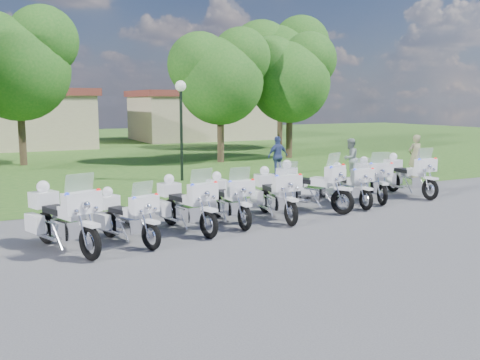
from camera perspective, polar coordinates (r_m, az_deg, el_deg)
name	(u,v)px	position (r m, az deg, el deg)	size (l,w,h in m)	color
ground	(252,221)	(14.64, 1.25, -4.36)	(100.00, 100.00, 0.00)	#4C4C51
grass_lawn	(77,147)	(40.31, -17.04, 3.44)	(100.00, 48.00, 0.01)	#26571B
motorcycle_0	(62,217)	(12.26, -18.42, -3.75)	(1.43, 2.54, 1.78)	black
motorcycle_1	(126,216)	(12.56, -12.11, -3.76)	(1.23, 2.13, 1.50)	black
motorcycle_2	(185,203)	(13.49, -5.86, -2.51)	(1.12, 2.43, 1.65)	black
motorcycle_3	(228,198)	(14.28, -1.29, -1.97)	(0.78, 2.36, 1.59)	black
motorcycle_4	(275,193)	(14.88, 3.77, -1.42)	(0.98, 2.48, 1.67)	black
motorcycle_5	(310,185)	(16.11, 7.44, -0.57)	(1.55, 2.45, 1.77)	black
motorcycle_6	(349,184)	(17.15, 11.52, -0.44)	(0.89, 2.31, 1.55)	black
motorcycle_7	(371,179)	(18.18, 13.82, 0.12)	(1.34, 2.36, 1.66)	black
motorcycle_8	(408,175)	(19.40, 17.49, 0.55)	(0.87, 2.55, 1.71)	black
lamp_post	(181,105)	(21.87, -6.32, 7.93)	(0.44, 0.44, 4.06)	black
tree_1	(17,60)	(29.38, -22.73, 11.76)	(5.99, 5.11, 7.98)	#38281C
tree_2	(219,73)	(28.51, -2.22, 11.32)	(5.31, 4.54, 7.09)	#38281C
tree_3	(289,75)	(30.87, 5.26, 11.12)	(5.35, 4.57, 7.14)	#38281C
tree_4	(280,61)	(37.36, 4.25, 12.58)	(6.77, 5.78, 9.02)	#38281C
building_east	(201,115)	(46.16, -4.14, 6.93)	(11.44, 7.28, 4.10)	tan
bystander_a	(415,157)	(23.66, 18.15, 2.37)	(0.67, 0.44, 1.84)	#959165
bystander_b	(350,158)	(23.02, 11.66, 2.26)	(0.82, 0.64, 1.68)	gray
bystander_c	(278,156)	(23.25, 4.05, 2.54)	(1.02, 0.42, 1.73)	#394A8B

